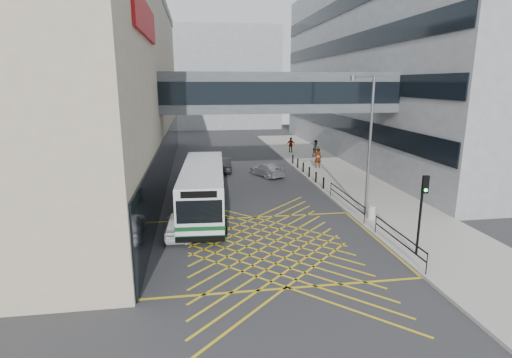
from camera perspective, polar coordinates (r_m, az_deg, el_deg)
name	(u,v)px	position (r m, az deg, el deg)	size (l,w,h in m)	color
ground	(268,245)	(21.04, 1.66, -9.46)	(120.00, 120.00, 0.00)	#333335
building_whsmith	(9,86)	(37.91, -31.79, 11.26)	(24.17, 42.00, 16.00)	#B5A68B
building_right	(439,66)	(51.09, 24.73, 14.39)	(24.09, 44.00, 20.00)	gray
building_far	(201,78)	(79.05, -7.79, 14.05)	(28.00, 16.00, 18.00)	gray
skybridge	(279,92)	(31.72, 3.26, 12.25)	(20.00, 4.10, 3.00)	#494E53
pavement	(335,174)	(37.17, 11.24, 0.67)	(6.00, 54.00, 0.16)	#A7A299
box_junction	(268,245)	(21.04, 1.66, -9.45)	(12.00, 9.00, 0.01)	gold
bus	(203,188)	(25.67, -7.55, -1.34)	(3.23, 11.25, 3.12)	silver
car_white	(181,223)	(22.59, -10.73, -6.18)	(1.76, 4.31, 1.37)	white
car_dark	(223,165)	(38.00, -4.69, 2.06)	(1.65, 4.21, 1.32)	black
car_silver	(267,169)	(36.00, 1.57, 1.41)	(1.71, 4.05, 1.26)	#9C9FA5
traffic_light	(422,204)	(20.22, 22.67, -3.29)	(0.29, 0.46, 3.95)	black
street_lamp	(368,138)	(25.15, 15.69, 5.66)	(1.87, 0.91, 8.47)	slate
litter_bin	(371,212)	(25.31, 16.16, -4.60)	(0.47, 0.47, 0.81)	#ADA89E
kerb_railings	(366,213)	(24.10, 15.49, -4.69)	(0.05, 12.54, 1.00)	black
bollards	(306,170)	(36.22, 7.18, 1.35)	(0.14, 10.14, 0.90)	black
pedestrian_a	(318,158)	(39.10, 8.82, 2.96)	(0.76, 0.55, 1.92)	gray
pedestrian_b	(316,148)	(45.21, 8.56, 4.35)	(0.90, 0.52, 1.83)	gray
pedestrian_c	(291,145)	(47.64, 5.01, 4.88)	(1.05, 0.50, 1.78)	gray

